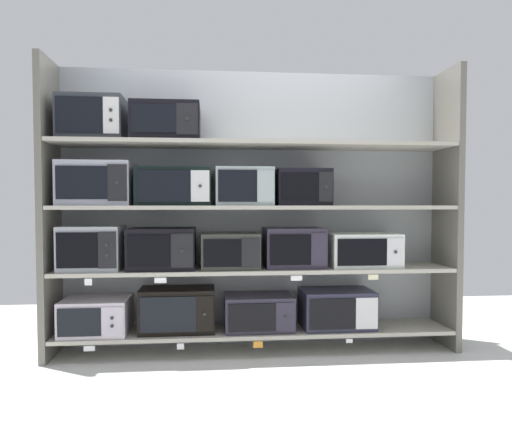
{
  "coord_description": "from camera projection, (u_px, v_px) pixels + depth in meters",
  "views": [
    {
      "loc": [
        -0.36,
        -3.8,
        1.17
      ],
      "look_at": [
        0.0,
        0.0,
        1.01
      ],
      "focal_mm": 33.91,
      "sensor_mm": 36.0,
      "label": 1
    }
  ],
  "objects": [
    {
      "name": "microwave_8",
      "position": [
        362.0,
        250.0,
        3.91
      ],
      "size": [
        0.56,
        0.4,
        0.27
      ],
      "color": "silver",
      "rests_on": "shelf_1"
    },
    {
      "name": "microwave_12",
      "position": [
        302.0,
        187.0,
        3.84
      ],
      "size": [
        0.42,
        0.37,
        0.29
      ],
      "color": "black",
      "rests_on": "shelf_2"
    },
    {
      "name": "price_tag_6",
      "position": [
        297.0,
        278.0,
        3.64
      ],
      "size": [
        0.09,
        0.0,
        0.04
      ],
      "primitive_type": "cube",
      "color": "white"
    },
    {
      "name": "price_tag_0",
      "position": [
        89.0,
        349.0,
        3.51
      ],
      "size": [
        0.08,
        0.0,
        0.04
      ],
      "primitive_type": "cube",
      "color": "white"
    },
    {
      "name": "microwave_11",
      "position": [
        244.0,
        187.0,
        3.79
      ],
      "size": [
        0.44,
        0.41,
        0.29
      ],
      "color": "#98A5A5",
      "rests_on": "shelf_2"
    },
    {
      "name": "shelf_2",
      "position": [
        256.0,
        207.0,
        3.81
      ],
      "size": [
        3.1,
        0.45,
        0.03
      ],
      "primitive_type": "cube",
      "color": "#ADA899"
    },
    {
      "name": "microwave_7",
      "position": [
        294.0,
        247.0,
        3.85
      ],
      "size": [
        0.47,
        0.37,
        0.32
      ],
      "color": "#2B2634",
      "rests_on": "shelf_1"
    },
    {
      "name": "microwave_9",
      "position": [
        97.0,
        184.0,
        3.69
      ],
      "size": [
        0.54,
        0.4,
        0.33
      ],
      "color": "#9A9BAB",
      "rests_on": "shelf_2"
    },
    {
      "name": "price_tag_5",
      "position": [
        160.0,
        280.0,
        3.54
      ],
      "size": [
        0.09,
        0.0,
        0.04
      ],
      "primitive_type": "cube",
      "color": "white"
    },
    {
      "name": "microwave_6",
      "position": [
        230.0,
        250.0,
        3.81
      ],
      "size": [
        0.45,
        0.4,
        0.28
      ],
      "color": "#31342C",
      "rests_on": "shelf_1"
    },
    {
      "name": "price_tag_7",
      "position": [
        373.0,
        277.0,
        3.69
      ],
      "size": [
        0.08,
        0.0,
        0.04
      ],
      "primitive_type": "cube",
      "color": "beige"
    },
    {
      "name": "microwave_13",
      "position": [
        92.0,
        119.0,
        3.66
      ],
      "size": [
        0.48,
        0.35,
        0.33
      ],
      "color": "#2D3238",
      "rests_on": "shelf_3"
    },
    {
      "name": "price_tag_1",
      "position": [
        180.0,
        346.0,
        3.57
      ],
      "size": [
        0.05,
        0.0,
        0.04
      ],
      "primitive_type": "cube",
      "color": "white"
    },
    {
      "name": "microwave_5",
      "position": [
        162.0,
        248.0,
        3.75
      ],
      "size": [
        0.51,
        0.4,
        0.32
      ],
      "color": "black",
      "rests_on": "shelf_1"
    },
    {
      "name": "shelf_0",
      "position": [
        256.0,
        331.0,
        3.86
      ],
      "size": [
        3.1,
        0.45,
        0.03
      ],
      "primitive_type": "cube",
      "color": "#ADA899",
      "rests_on": "ground"
    },
    {
      "name": "shelf_3",
      "position": [
        256.0,
        145.0,
        3.79
      ],
      "size": [
        3.1,
        0.45,
        0.03
      ],
      "primitive_type": "cube",
      "color": "#ADA899"
    },
    {
      "name": "microwave_0",
      "position": [
        96.0,
        316.0,
        3.73
      ],
      "size": [
        0.5,
        0.43,
        0.27
      ],
      "color": "#BEB2BF",
      "rests_on": "shelf_0"
    },
    {
      "name": "microwave_4",
      "position": [
        92.0,
        248.0,
        3.7
      ],
      "size": [
        0.45,
        0.4,
        0.34
      ],
      "color": "#989DA5",
      "rests_on": "shelf_1"
    },
    {
      "name": "microwave_2",
      "position": [
        259.0,
        312.0,
        3.85
      ],
      "size": [
        0.54,
        0.39,
        0.27
      ],
      "color": "#2A2634",
      "rests_on": "shelf_0"
    },
    {
      "name": "microwave_3",
      "position": [
        337.0,
        309.0,
        3.91
      ],
      "size": [
        0.57,
        0.39,
        0.3
      ],
      "color": "#27273A",
      "rests_on": "shelf_0"
    },
    {
      "name": "ground",
      "position": [
        272.0,
        403.0,
        2.87
      ],
      "size": [
        7.1,
        6.0,
        0.02
      ],
      "primitive_type": "cube",
      "color": "silver"
    },
    {
      "name": "back_panel",
      "position": [
        253.0,
        209.0,
        4.06
      ],
      "size": [
        3.3,
        0.04,
        2.27
      ],
      "primitive_type": "cube",
      "color": "#9EA3A8",
      "rests_on": "ground"
    },
    {
      "name": "microwave_10",
      "position": [
        174.0,
        187.0,
        3.74
      ],
      "size": [
        0.57,
        0.4,
        0.29
      ],
      "color": "black",
      "rests_on": "shelf_2"
    },
    {
      "name": "microwave_1",
      "position": [
        177.0,
        310.0,
        3.79
      ],
      "size": [
        0.58,
        0.35,
        0.34
      ],
      "color": "black",
      "rests_on": "shelf_0"
    },
    {
      "name": "microwave_14",
      "position": [
        166.0,
        123.0,
        3.72
      ],
      "size": [
        0.51,
        0.43,
        0.28
      ],
      "color": "black",
      "rests_on": "shelf_3"
    },
    {
      "name": "price_tag_3",
      "position": [
        349.0,
        341.0,
        3.7
      ],
      "size": [
        0.05,
        0.0,
        0.03
      ],
      "primitive_type": "cube",
      "color": "white"
    },
    {
      "name": "shelf_1",
      "position": [
        256.0,
        269.0,
        3.84
      ],
      "size": [
        3.1,
        0.45,
        0.03
      ],
      "primitive_type": "cube",
      "color": "#ADA899"
    },
    {
      "name": "upright_right",
      "position": [
        447.0,
        209.0,
        3.97
      ],
      "size": [
        0.05,
        0.45,
        2.27
      ],
      "primitive_type": "cube",
      "color": "#68645B",
      "rests_on": "ground"
    },
    {
      "name": "price_tag_4",
      "position": [
        88.0,
        282.0,
        3.49
      ],
      "size": [
        0.05,
        0.0,
        0.05
      ],
      "primitive_type": "cube",
      "color": "white"
    },
    {
      "name": "price_tag_2",
      "position": [
        258.0,
        345.0,
        3.63
      ],
      "size": [
        0.07,
        0.0,
        0.05
      ],
      "primitive_type": "cube",
      "color": "orange"
    },
    {
      "name": "upright_left",
      "position": [
        49.0,
        209.0,
        3.67
      ],
      "size": [
        0.05,
        0.45,
        2.27
      ],
      "primitive_type": "cube",
      "color": "#68645B",
      "rests_on": "ground"
    }
  ]
}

